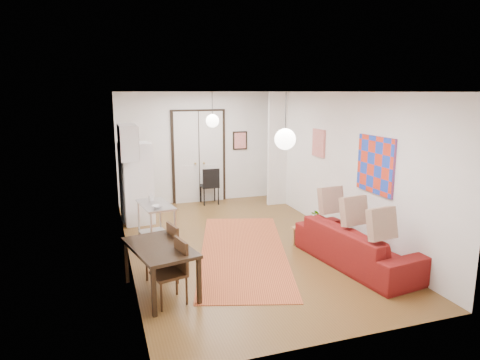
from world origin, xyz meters
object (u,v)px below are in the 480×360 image
object	(u,v)px
dining_table	(160,251)
fridge	(136,183)
dining_chair_near	(160,249)
black_side_chair	(208,182)
coffee_table	(314,228)
dining_chair_far	(168,266)
kitchen_counter	(156,219)
sofa	(357,245)

from	to	relation	value
dining_table	fridge	bearing A→B (deg)	90.00
dining_chair_near	fridge	bearing A→B (deg)	168.13
fridge	black_side_chair	world-z (taller)	fridge
coffee_table	fridge	xyz separation A→B (m)	(-3.12, 2.46, 0.59)
coffee_table	dining_chair_far	bearing A→B (deg)	-155.00
dining_table	dining_chair_far	size ratio (longest dim) A/B	1.61
fridge	dining_chair_far	distance (m)	3.90
kitchen_counter	dining_chair_near	xyz separation A→B (m)	(-0.15, -1.65, 0.01)
sofa	dining_table	world-z (taller)	dining_table
dining_table	black_side_chair	world-z (taller)	black_side_chair
sofa	dining_chair_near	xyz separation A→B (m)	(-3.25, 0.45, 0.17)
coffee_table	kitchen_counter	distance (m)	3.05
fridge	dining_chair_far	size ratio (longest dim) A/B	2.02
sofa	coffee_table	size ratio (longest dim) A/B	2.58
sofa	fridge	xyz separation A→B (m)	(-3.32, 3.63, 0.56)
dining_table	dining_chair_near	bearing A→B (deg)	81.25
coffee_table	dining_chair_near	xyz separation A→B (m)	(-3.05, -0.72, 0.20)
black_side_chair	dining_chair_near	bearing A→B (deg)	67.03
fridge	black_side_chair	size ratio (longest dim) A/B	1.88
fridge	dining_table	xyz separation A→B (m)	(-0.00, -3.62, -0.26)
kitchen_counter	dining_table	world-z (taller)	kitchen_counter
sofa	kitchen_counter	world-z (taller)	kitchen_counter
dining_chair_near	black_side_chair	xyz separation A→B (m)	(1.88, 4.38, 0.05)
sofa	fridge	world-z (taller)	fridge
kitchen_counter	dining_table	size ratio (longest dim) A/B	0.77
fridge	dining_table	bearing A→B (deg)	-98.00
sofa	black_side_chair	bearing A→B (deg)	7.83
dining_chair_far	black_side_chair	size ratio (longest dim) A/B	0.93
coffee_table	dining_chair_far	size ratio (longest dim) A/B	1.03
fridge	dining_chair_far	world-z (taller)	fridge
kitchen_counter	fridge	distance (m)	1.60
sofa	dining_chair_far	size ratio (longest dim) A/B	2.66
dining_chair_far	black_side_chair	xyz separation A→B (m)	(1.88, 5.08, 0.05)
dining_table	kitchen_counter	bearing A→B (deg)	84.15
black_side_chair	sofa	bearing A→B (deg)	106.07
dining_chair_near	dining_chair_far	xyz separation A→B (m)	(0.00, -0.70, 0.00)
coffee_table	fridge	world-z (taller)	fridge
sofa	dining_chair_far	xyz separation A→B (m)	(-3.25, -0.25, 0.17)
coffee_table	black_side_chair	bearing A→B (deg)	107.77
sofa	fridge	size ratio (longest dim) A/B	1.32
sofa	dining_chair_near	size ratio (longest dim) A/B	2.66
sofa	black_side_chair	size ratio (longest dim) A/B	2.47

